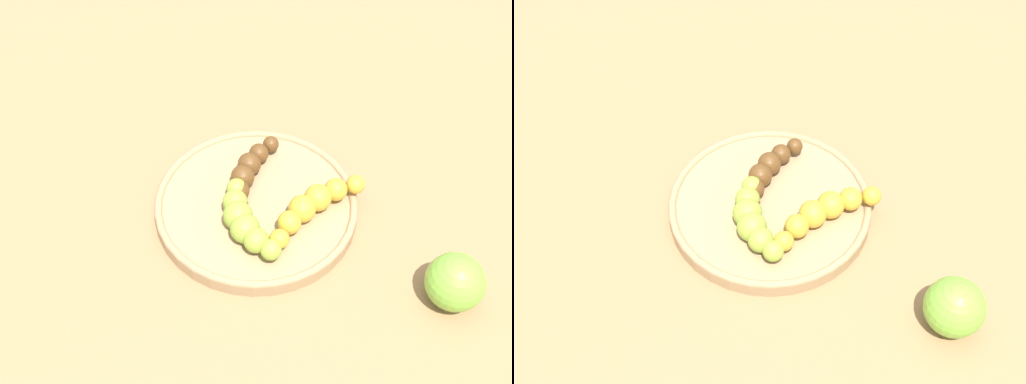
% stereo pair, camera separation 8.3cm
% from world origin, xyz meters
% --- Properties ---
extents(ground_plane, '(2.40, 2.40, 0.00)m').
position_xyz_m(ground_plane, '(0.00, 0.00, 0.00)').
color(ground_plane, '#936D47').
extents(fruit_bowl, '(0.26, 0.26, 0.02)m').
position_xyz_m(fruit_bowl, '(0.00, 0.00, 0.01)').
color(fruit_bowl, '#A08259').
rests_on(fruit_bowl, ground_plane).
extents(banana_overripe, '(0.11, 0.10, 0.03)m').
position_xyz_m(banana_overripe, '(-0.04, 0.01, 0.03)').
color(banana_overripe, '#593819').
rests_on(banana_overripe, fruit_bowl).
extents(banana_green, '(0.13, 0.05, 0.04)m').
position_xyz_m(banana_green, '(0.04, -0.03, 0.04)').
color(banana_green, '#8CAD38').
rests_on(banana_green, fruit_bowl).
extents(banana_spotted, '(0.07, 0.15, 0.03)m').
position_xyz_m(banana_spotted, '(0.04, 0.06, 0.04)').
color(banana_spotted, gold).
rests_on(banana_spotted, fruit_bowl).
extents(apple_green, '(0.07, 0.07, 0.07)m').
position_xyz_m(apple_green, '(0.20, 0.16, 0.03)').
color(apple_green, '#72B238').
rests_on(apple_green, ground_plane).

